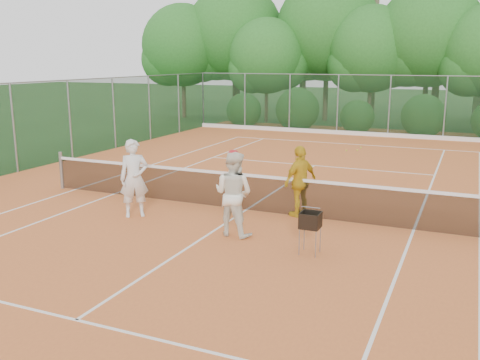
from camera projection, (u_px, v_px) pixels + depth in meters
name	position (u px, v px, depth m)	size (l,w,h in m)	color
ground	(246.00, 211.00, 13.62)	(120.00, 120.00, 0.00)	#1E4518
clay_court	(246.00, 211.00, 13.62)	(18.00, 36.00, 0.02)	#D06930
tennis_net	(246.00, 191.00, 13.50)	(11.97, 0.10, 1.10)	gray
player_white	(134.00, 178.00, 12.93)	(0.69, 0.45, 1.90)	silver
player_center_grp	(233.00, 193.00, 11.54)	(0.98, 0.81, 1.89)	white
player_yellow	(300.00, 181.00, 12.97)	(1.02, 0.43, 1.74)	gold
ball_hopper	(310.00, 221.00, 10.45)	(0.37, 0.37, 0.85)	gray
stray_ball_a	(346.00, 150.00, 22.36)	(0.07, 0.07, 0.07)	#CCDD33
stray_ball_b	(357.00, 150.00, 22.42)	(0.07, 0.07, 0.07)	#C1D732
stray_ball_c	(361.00, 147.00, 23.08)	(0.07, 0.07, 0.07)	#B7CD2F
court_markings	(246.00, 210.00, 13.61)	(11.03, 23.83, 0.01)	white
fence_back	(363.00, 105.00, 26.68)	(18.07, 0.07, 3.00)	#19381E
tropical_treeline	(410.00, 35.00, 29.99)	(32.10, 8.49, 15.03)	brown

